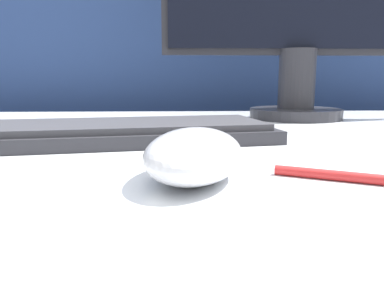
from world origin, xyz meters
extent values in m
cube|color=navy|center=(0.00, 0.64, 0.66)|extent=(5.00, 0.03, 1.33)
ellipsoid|color=silver|center=(-0.07, -0.13, 0.79)|extent=(0.10, 0.13, 0.04)
cube|color=#28282D|center=(-0.18, 0.06, 0.78)|extent=(0.44, 0.22, 0.02)
cube|color=#38383D|center=(-0.18, 0.06, 0.79)|extent=(0.41, 0.19, 0.01)
cylinder|color=#28282D|center=(0.15, 0.33, 0.78)|extent=(0.18, 0.18, 0.02)
cylinder|color=#28282D|center=(0.15, 0.33, 0.84)|extent=(0.07, 0.07, 0.11)
cylinder|color=red|center=(0.06, -0.15, 0.77)|extent=(0.14, 0.08, 0.01)
camera|label=1|loc=(-0.08, -0.41, 0.84)|focal=35.00mm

